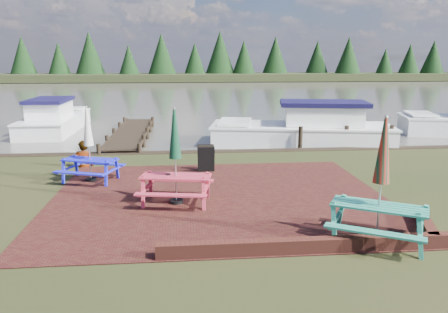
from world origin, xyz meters
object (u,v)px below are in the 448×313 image
object	(u,v)px
picnic_table_blue	(90,156)
boat_jetty	(55,121)
picnic_table_red	(176,171)
boat_near	(305,131)
chalkboard	(206,158)
picnic_table_teal	(379,200)
jetty	(131,133)
person	(82,141)

from	to	relation	value
picnic_table_blue	boat_jetty	distance (m)	11.63
picnic_table_red	boat_near	xyz separation A→B (m)	(5.76, 8.34, -0.41)
chalkboard	boat_near	size ratio (longest dim) A/B	0.10
boat_near	picnic_table_teal	bearing A→B (deg)	-177.30
picnic_table_red	boat_jetty	distance (m)	14.87
picnic_table_blue	jetty	distance (m)	8.31
boat_near	person	xyz separation A→B (m)	(-9.02, -4.10, 0.47)
chalkboard	boat_near	distance (m)	7.06
picnic_table_blue	boat_near	xyz separation A→B (m)	(8.41, 5.97, -0.35)
jetty	person	distance (m)	6.53
picnic_table_red	person	bearing A→B (deg)	138.18
boat_near	boat_jetty	bearing A→B (deg)	79.36
picnic_table_red	chalkboard	size ratio (longest dim) A/B	2.80
person	chalkboard	bearing A→B (deg)	153.48
boat_jetty	person	bearing A→B (deg)	-69.44
picnic_table_teal	chalkboard	world-z (taller)	picnic_table_teal
picnic_table_blue	boat_near	bearing A→B (deg)	54.88
picnic_table_blue	boat_jetty	bearing A→B (deg)	130.04
picnic_table_teal	boat_jetty	world-z (taller)	picnic_table_teal
picnic_table_teal	boat_near	xyz separation A→B (m)	(1.60, 11.16, -0.45)
person	boat_jetty	bearing A→B (deg)	-81.47
boat_near	person	world-z (taller)	person
picnic_table_teal	picnic_table_blue	size ratio (longest dim) A/B	1.13
picnic_table_red	boat_near	size ratio (longest dim) A/B	0.29
jetty	person	size ratio (longest dim) A/B	4.91
jetty	person	world-z (taller)	person
boat_jetty	person	xyz separation A→B (m)	(3.46, -9.02, 0.52)
picnic_table_teal	boat_jetty	bearing A→B (deg)	154.16
picnic_table_red	jetty	xyz separation A→B (m)	(-2.35, 10.65, -0.76)
chalkboard	jetty	xyz separation A→B (m)	(-3.30, 7.47, -0.35)
boat_jetty	picnic_table_red	bearing A→B (deg)	-63.53
boat_jetty	person	distance (m)	9.68
picnic_table_teal	person	bearing A→B (deg)	166.50
picnic_table_red	picnic_table_blue	size ratio (longest dim) A/B	1.08
picnic_table_red	chalkboard	xyz separation A→B (m)	(0.95, 3.18, -0.41)
picnic_table_blue	picnic_table_teal	bearing A→B (deg)	-17.83
picnic_table_blue	person	xyz separation A→B (m)	(-0.61, 1.86, 0.12)
jetty	boat_near	size ratio (longest dim) A/B	1.06
boat_jetty	boat_near	distance (m)	13.42
jetty	person	xyz separation A→B (m)	(-0.91, -6.41, 0.81)
picnic_table_blue	jetty	xyz separation A→B (m)	(0.30, 8.28, -0.69)
boat_jetty	jetty	bearing A→B (deg)	-31.21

